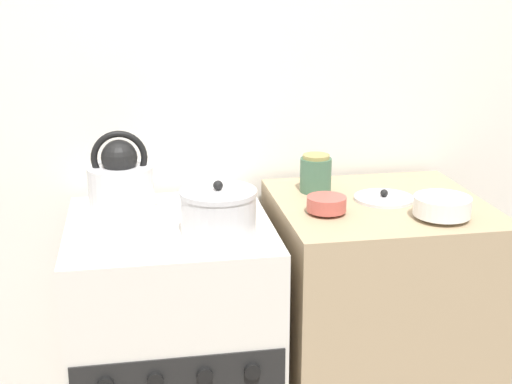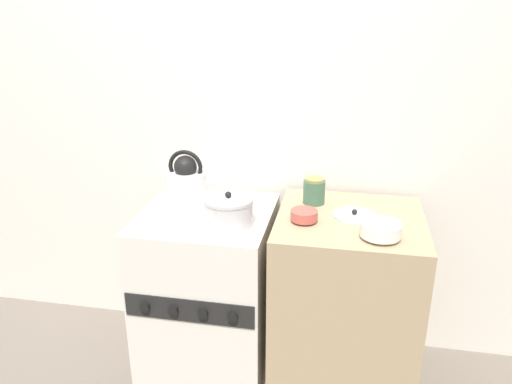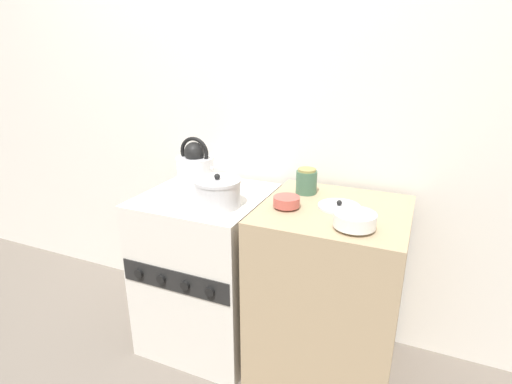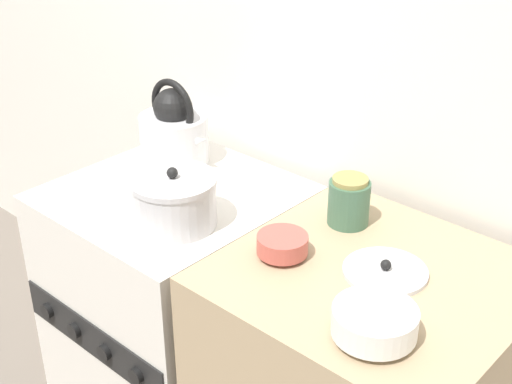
{
  "view_description": "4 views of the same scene",
  "coord_description": "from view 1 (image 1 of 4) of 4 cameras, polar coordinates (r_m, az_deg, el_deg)",
  "views": [
    {
      "loc": [
        -0.09,
        -1.69,
        1.57
      ],
      "look_at": [
        0.26,
        0.27,
        0.95
      ],
      "focal_mm": 50.0,
      "sensor_mm": 36.0,
      "label": 1
    },
    {
      "loc": [
        0.62,
        -1.72,
        1.77
      ],
      "look_at": [
        0.23,
        0.32,
        0.97
      ],
      "focal_mm": 35.0,
      "sensor_mm": 36.0,
      "label": 2
    },
    {
      "loc": [
        0.98,
        -1.32,
        1.54
      ],
      "look_at": [
        0.27,
        0.34,
        0.9
      ],
      "focal_mm": 28.0,
      "sensor_mm": 36.0,
      "label": 3
    },
    {
      "loc": [
        1.32,
        -0.82,
        1.77
      ],
      "look_at": [
        0.28,
        0.34,
        0.94
      ],
      "focal_mm": 50.0,
      "sensor_mm": 36.0,
      "label": 4
    }
  ],
  "objects": [
    {
      "name": "wall_back",
      "position": [
        2.4,
        -7.88,
        9.51
      ],
      "size": [
        7.0,
        0.06,
        2.5
      ],
      "color": "silver",
      "rests_on": "ground_plane"
    },
    {
      "name": "stove",
      "position": [
        2.3,
        -6.6,
        -12.59
      ],
      "size": [
        0.6,
        0.64,
        0.85
      ],
      "color": "silver",
      "rests_on": "ground_plane"
    },
    {
      "name": "counter",
      "position": [
        2.41,
        9.43,
        -10.82
      ],
      "size": [
        0.64,
        0.62,
        0.88
      ],
      "color": "tan",
      "rests_on": "ground_plane"
    },
    {
      "name": "kettle",
      "position": [
        2.22,
        -10.72,
        0.83
      ],
      "size": [
        0.25,
        0.2,
        0.26
      ],
      "color": "silver",
      "rests_on": "stove"
    },
    {
      "name": "cooking_pot",
      "position": [
        2.0,
        -3.02,
        -1.6
      ],
      "size": [
        0.22,
        0.22,
        0.16
      ],
      "color": "silver",
      "rests_on": "stove"
    },
    {
      "name": "enamel_bowl",
      "position": [
        2.11,
        14.67,
        -1.12
      ],
      "size": [
        0.16,
        0.16,
        0.07
      ],
      "color": "white",
      "rests_on": "counter"
    },
    {
      "name": "small_ceramic_bowl",
      "position": [
        2.1,
        5.66,
        -0.96
      ],
      "size": [
        0.12,
        0.12,
        0.05
      ],
      "color": "#B75147",
      "rests_on": "counter"
    },
    {
      "name": "storage_jar",
      "position": [
        2.3,
        4.8,
        1.47
      ],
      "size": [
        0.1,
        0.1,
        0.12
      ],
      "color": "#3F664C",
      "rests_on": "counter"
    },
    {
      "name": "loose_pot_lid",
      "position": [
        2.26,
        10.19,
        -0.48
      ],
      "size": [
        0.19,
        0.19,
        0.03
      ],
      "color": "silver",
      "rests_on": "counter"
    }
  ]
}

